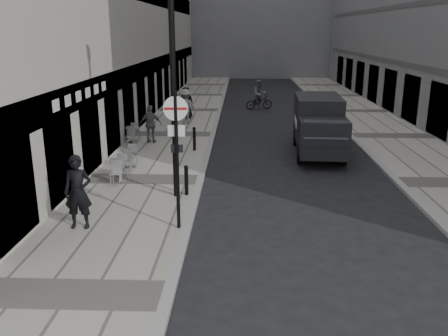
# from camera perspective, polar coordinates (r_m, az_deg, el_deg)

# --- Properties ---
(sidewalk) EXTENTS (4.00, 60.00, 0.12)m
(sidewalk) POSITION_cam_1_polar(r_m,az_deg,el_deg) (24.44, -6.07, 3.98)
(sidewalk) COLOR #A59E95
(sidewalk) RESTS_ON ground
(far_sidewalk) EXTENTS (4.00, 60.00, 0.12)m
(far_sidewalk) POSITION_cam_1_polar(r_m,az_deg,el_deg) (25.35, 19.42, 3.58)
(far_sidewalk) COLOR #A59E95
(far_sidewalk) RESTS_ON ground
(walking_man) EXTENTS (0.75, 0.52, 2.00)m
(walking_man) POSITION_cam_1_polar(r_m,az_deg,el_deg) (13.06, -17.16, -2.80)
(walking_man) COLOR black
(walking_man) RESTS_ON sidewalk
(sign_post) EXTENTS (0.62, 0.10, 3.63)m
(sign_post) POSITION_cam_1_polar(r_m,az_deg,el_deg) (12.16, -5.73, 2.99)
(sign_post) COLOR black
(sign_post) RESTS_ON sidewalk
(lamppost) EXTENTS (0.32, 0.32, 7.01)m
(lamppost) POSITION_cam_1_polar(r_m,az_deg,el_deg) (14.47, -6.15, 11.40)
(lamppost) COLOR black
(lamppost) RESTS_ON sidewalk
(bollard_near) EXTENTS (0.12, 0.12, 0.92)m
(bollard_near) POSITION_cam_1_polar(r_m,az_deg,el_deg) (15.20, -4.55, -1.58)
(bollard_near) COLOR black
(bollard_near) RESTS_ON sidewalk
(bollard_far) EXTENTS (0.13, 0.13, 0.97)m
(bollard_far) POSITION_cam_1_polar(r_m,az_deg,el_deg) (20.85, -3.59, 3.44)
(bollard_far) COLOR black
(bollard_far) RESTS_ON sidewalk
(panel_van) EXTENTS (2.20, 5.28, 2.44)m
(panel_van) POSITION_cam_1_polar(r_m,az_deg,el_deg) (21.00, 11.33, 5.38)
(panel_van) COLOR black
(panel_van) RESTS_ON ground
(cyclist) EXTENTS (1.95, 1.19, 1.98)m
(cyclist) POSITION_cam_1_polar(r_m,az_deg,el_deg) (32.71, 4.25, 8.40)
(cyclist) COLOR black
(cyclist) RESTS_ON ground
(pedestrian_a) EXTENTS (1.08, 0.53, 1.77)m
(pedestrian_a) POSITION_cam_1_polar(r_m,az_deg,el_deg) (22.44, -8.79, 5.24)
(pedestrian_a) COLOR slate
(pedestrian_a) RESTS_ON sidewalk
(pedestrian_b) EXTENTS (1.38, 0.99, 1.93)m
(pedestrian_b) POSITION_cam_1_polar(r_m,az_deg,el_deg) (26.99, -4.62, 7.40)
(pedestrian_b) COLOR gray
(pedestrian_b) RESTS_ON sidewalk
(pedestrian_c) EXTENTS (1.07, 0.89, 1.87)m
(pedestrian_c) POSITION_cam_1_polar(r_m,az_deg,el_deg) (28.56, -4.57, 7.82)
(pedestrian_c) COLOR black
(pedestrian_c) RESTS_ON sidewalk
(cafe_table_near) EXTENTS (0.69, 1.56, 0.89)m
(cafe_table_near) POSITION_cam_1_polar(r_m,az_deg,el_deg) (22.56, -10.90, 4.07)
(cafe_table_near) COLOR #A8A8AA
(cafe_table_near) RESTS_ON sidewalk
(cafe_table_mid) EXTENTS (0.65, 1.47, 0.84)m
(cafe_table_mid) POSITION_cam_1_polar(r_m,az_deg,el_deg) (18.55, -11.20, 1.34)
(cafe_table_mid) COLOR #AAAAAC
(cafe_table_mid) RESTS_ON sidewalk
(cafe_table_far) EXTENTS (0.66, 1.49, 0.85)m
(cafe_table_far) POSITION_cam_1_polar(r_m,az_deg,el_deg) (17.05, -12.40, -0.04)
(cafe_table_far) COLOR silver
(cafe_table_far) RESTS_ON sidewalk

